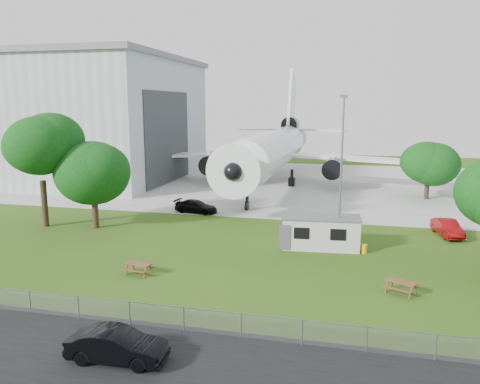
% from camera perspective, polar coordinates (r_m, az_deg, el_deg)
% --- Properties ---
extents(ground, '(160.00, 160.00, 0.00)m').
position_cam_1_polar(ground, '(33.64, -2.78, -9.18)').
color(ground, '#3E601C').
extents(asphalt_strip, '(120.00, 8.00, 0.02)m').
position_cam_1_polar(asphalt_strip, '(22.60, -12.64, -19.86)').
color(asphalt_strip, black).
rests_on(asphalt_strip, ground).
extents(concrete_apron, '(120.00, 46.00, 0.03)m').
position_cam_1_polar(concrete_apron, '(69.88, 5.98, 1.16)').
color(concrete_apron, '#B7B7B2').
rests_on(concrete_apron, ground).
extents(hangar, '(43.00, 31.00, 18.55)m').
position_cam_1_polar(hangar, '(81.31, -21.98, 8.43)').
color(hangar, '#B2B7BC').
rests_on(hangar, ground).
extents(airliner, '(46.36, 47.73, 17.69)m').
position_cam_1_polar(airliner, '(67.40, 4.13, 5.35)').
color(airliner, white).
rests_on(airliner, ground).
extents(site_cabin, '(6.85, 3.20, 2.62)m').
position_cam_1_polar(site_cabin, '(38.23, 9.83, -4.83)').
color(site_cabin, beige).
rests_on(site_cabin, ground).
extents(picnic_west, '(2.02, 1.78, 0.76)m').
position_cam_1_polar(picnic_west, '(33.15, -12.22, -9.73)').
color(picnic_west, brown).
rests_on(picnic_west, ground).
extents(picnic_east, '(2.30, 2.18, 0.76)m').
position_cam_1_polar(picnic_east, '(30.96, 18.98, -11.57)').
color(picnic_east, brown).
rests_on(picnic_east, ground).
extents(fence, '(58.00, 0.04, 1.30)m').
position_cam_1_polar(fence, '(25.40, -9.04, -16.15)').
color(fence, gray).
rests_on(fence, ground).
extents(lamp_mast, '(0.16, 0.16, 12.00)m').
position_cam_1_polar(lamp_mast, '(36.97, 12.21, 1.99)').
color(lamp_mast, slate).
rests_on(lamp_mast, ground).
extents(tree_west_big, '(7.34, 7.34, 11.26)m').
position_cam_1_polar(tree_west_big, '(47.07, -23.19, 5.10)').
color(tree_west_big, '#382619').
rests_on(tree_west_big, ground).
extents(tree_west_small, '(7.23, 7.23, 8.63)m').
position_cam_1_polar(tree_west_small, '(45.14, -17.47, 1.98)').
color(tree_west_small, '#382619').
rests_on(tree_west_small, ground).
extents(tree_far_apron, '(6.77, 6.77, 7.84)m').
position_cam_1_polar(tree_far_apron, '(61.11, 22.02, 3.30)').
color(tree_far_apron, '#382619').
rests_on(tree_far_apron, ground).
extents(car_centre_sedan, '(4.56, 1.75, 1.48)m').
position_cam_1_polar(car_centre_sedan, '(22.69, -14.75, -17.71)').
color(car_centre_sedan, black).
rests_on(car_centre_sedan, ground).
extents(car_ne_sedan, '(2.34, 4.60, 1.45)m').
position_cam_1_polar(car_ne_sedan, '(44.98, 23.95, -4.04)').
color(car_ne_sedan, maroon).
rests_on(car_ne_sedan, ground).
extents(car_apron_van, '(4.83, 2.42, 1.35)m').
position_cam_1_polar(car_apron_van, '(50.17, -5.39, -1.78)').
color(car_apron_van, black).
rests_on(car_apron_van, ground).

